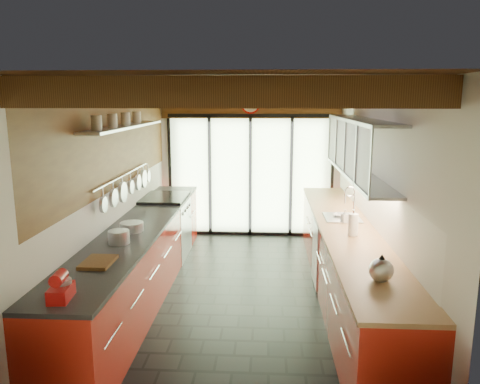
{
  "coord_description": "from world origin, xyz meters",
  "views": [
    {
      "loc": [
        0.3,
        -5.52,
        2.43
      ],
      "look_at": [
        -0.05,
        0.4,
        1.25
      ],
      "focal_mm": 35.0,
      "sensor_mm": 36.0,
      "label": 1
    }
  ],
  "objects_px": {
    "soap_bottle": "(345,216)",
    "kettle": "(381,269)",
    "stand_mixer": "(61,288)",
    "paper_towel": "(353,225)",
    "bowl": "(341,216)"
  },
  "relations": [
    {
      "from": "stand_mixer",
      "to": "soap_bottle",
      "type": "distance_m",
      "value": 3.51
    },
    {
      "from": "kettle",
      "to": "paper_towel",
      "type": "xyz_separation_m",
      "value": [
        0.0,
        1.33,
        0.02
      ]
    },
    {
      "from": "stand_mixer",
      "to": "soap_bottle",
      "type": "xyz_separation_m",
      "value": [
        2.54,
        2.42,
        -0.01
      ]
    },
    {
      "from": "kettle",
      "to": "bowl",
      "type": "bearing_deg",
      "value": 90.0
    },
    {
      "from": "paper_towel",
      "to": "soap_bottle",
      "type": "xyz_separation_m",
      "value": [
        -0.0,
        0.58,
        -0.04
      ]
    },
    {
      "from": "paper_towel",
      "to": "bowl",
      "type": "xyz_separation_m",
      "value": [
        -0.0,
        0.84,
        -0.1
      ]
    },
    {
      "from": "soap_bottle",
      "to": "paper_towel",
      "type": "bearing_deg",
      "value": -90.0
    },
    {
      "from": "paper_towel",
      "to": "bowl",
      "type": "bearing_deg",
      "value": 90.0
    },
    {
      "from": "kettle",
      "to": "paper_towel",
      "type": "distance_m",
      "value": 1.33
    },
    {
      "from": "bowl",
      "to": "kettle",
      "type": "bearing_deg",
      "value": -90.0
    },
    {
      "from": "soap_bottle",
      "to": "stand_mixer",
      "type": "bearing_deg",
      "value": -136.35
    },
    {
      "from": "paper_towel",
      "to": "stand_mixer",
      "type": "bearing_deg",
      "value": -143.97
    },
    {
      "from": "stand_mixer",
      "to": "kettle",
      "type": "bearing_deg",
      "value": 11.57
    },
    {
      "from": "stand_mixer",
      "to": "bowl",
      "type": "height_order",
      "value": "stand_mixer"
    },
    {
      "from": "soap_bottle",
      "to": "kettle",
      "type": "bearing_deg",
      "value": -90.0
    }
  ]
}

